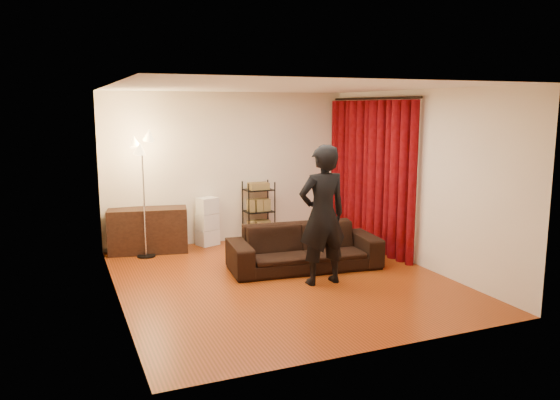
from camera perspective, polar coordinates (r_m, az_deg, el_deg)
name	(u,v)px	position (r m, az deg, el deg)	size (l,w,h in m)	color
floor	(282,279)	(7.90, 0.16, -8.28)	(5.00, 5.00, 0.00)	#963A14
ceiling	(282,87)	(7.52, 0.17, 11.70)	(5.00, 5.00, 0.00)	white
wall_back	(228,168)	(9.93, -5.40, 3.37)	(5.00, 5.00, 0.00)	#F2E4CC
wall_front	(380,220)	(5.40, 10.43, -2.10)	(5.00, 5.00, 0.00)	#F2E4CC
wall_left	(114,196)	(7.05, -16.97, 0.39)	(5.00, 5.00, 0.00)	#F2E4CC
wall_right	(416,178)	(8.70, 13.99, 2.23)	(5.00, 5.00, 0.00)	#F2E4CC
curtain_rod	(373,98)	(9.51, 9.72, 10.43)	(0.04, 0.04, 2.65)	black
curtain	(370,175)	(9.57, 9.40, 2.59)	(0.22, 2.65, 2.55)	#620810
sofa	(304,247)	(8.33, 2.55, -4.95)	(2.28, 0.89, 0.66)	black
person	(322,215)	(7.51, 4.46, -1.60)	(0.71, 0.47, 1.94)	black
media_cabinet	(148,230)	(9.49, -13.62, -3.11)	(1.30, 0.49, 0.76)	black
storage_boxes	(208,221)	(9.77, -7.57, -2.23)	(0.35, 0.28, 0.86)	white
wire_shelf	(259,211)	(9.99, -2.25, -1.19)	(0.50, 0.35, 1.10)	black
floor_lamp	(144,197)	(9.09, -14.04, 0.30)	(0.36, 0.36, 2.00)	silver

